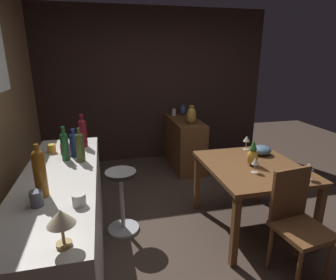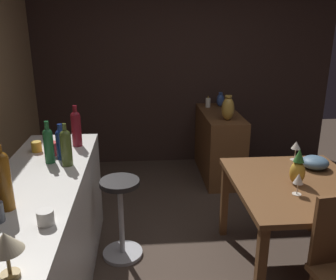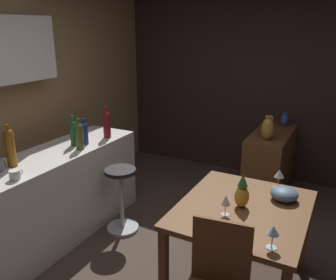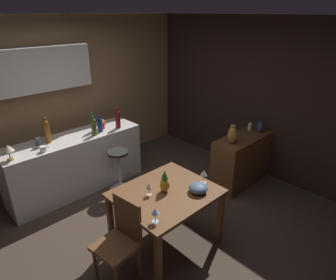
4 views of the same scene
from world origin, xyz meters
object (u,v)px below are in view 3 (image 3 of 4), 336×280
at_px(vase_brass, 268,128).
at_px(fruit_bowl, 284,194).
at_px(pineapple_centerpiece, 242,193).
at_px(wine_bottle_green, 73,132).
at_px(sideboard_cabinet, 270,163).
at_px(wine_glass_left, 279,174).
at_px(wine_bottle_cobalt, 84,132).
at_px(wine_glass_center, 226,201).
at_px(wine_bottle_amber, 10,146).
at_px(cup_red, 83,136).
at_px(pillar_candle_tall, 271,121).
at_px(cup_mustard, 79,133).
at_px(wine_glass_right, 273,231).
at_px(cup_white, 15,175).
at_px(wine_bottle_ruby, 107,123).
at_px(wine_bottle_olive, 79,135).
at_px(dining_table, 243,217).
at_px(vase_ceramic_blue, 285,120).
at_px(bar_stool, 121,198).

bearing_deg(vase_brass, fruit_bowl, -161.03).
xyz_separation_m(pineapple_centerpiece, wine_bottle_green, (0.16, 1.82, 0.19)).
xyz_separation_m(sideboard_cabinet, wine_glass_left, (-1.41, -0.35, 0.46)).
distance_m(wine_bottle_green, wine_bottle_cobalt, 0.11).
bearing_deg(wine_glass_center, wine_bottle_amber, 100.84).
height_order(wine_glass_left, cup_red, cup_red).
bearing_deg(pillar_candle_tall, cup_mustard, 135.81).
xyz_separation_m(wine_glass_right, cup_white, (-0.28, 1.97, 0.08)).
relative_size(sideboard_cabinet, wine_bottle_ruby, 3.20).
bearing_deg(sideboard_cabinet, wine_bottle_cobalt, 135.88).
relative_size(wine_glass_right, wine_glass_center, 1.00).
xyz_separation_m(wine_glass_right, wine_bottle_olive, (0.53, 2.01, 0.18)).
bearing_deg(dining_table, wine_bottle_green, 84.94).
distance_m(cup_red, cup_white, 1.05).
height_order(cup_white, vase_brass, vase_brass).
height_order(wine_glass_center, wine_bottle_amber, wine_bottle_amber).
xyz_separation_m(fruit_bowl, wine_bottle_cobalt, (-0.03, 2.02, 0.24)).
height_order(wine_bottle_green, wine_bottle_cobalt, wine_bottle_green).
relative_size(wine_glass_right, pillar_candle_tall, 1.10).
bearing_deg(pillar_candle_tall, vase_ceramic_blue, -79.98).
relative_size(cup_red, cup_white, 1.05).
bearing_deg(wine_bottle_green, dining_table, -95.06).
bearing_deg(wine_bottle_green, pillar_candle_tall, -37.60).
relative_size(pineapple_centerpiece, wine_bottle_green, 0.87).
height_order(wine_bottle_green, vase_brass, wine_bottle_green).
xyz_separation_m(pineapple_centerpiece, cup_mustard, (0.42, 1.98, 0.08)).
height_order(wine_bottle_ruby, cup_red, wine_bottle_ruby).
distance_m(bar_stool, cup_mustard, 0.88).
bearing_deg(bar_stool, wine_glass_right, -112.58).
distance_m(cup_white, pillar_candle_tall, 3.20).
relative_size(fruit_bowl, vase_ceramic_blue, 1.16).
relative_size(sideboard_cabinet, cup_mustard, 9.50).
height_order(pineapple_centerpiece, wine_bottle_cobalt, wine_bottle_cobalt).
distance_m(wine_bottle_olive, cup_red, 0.29).
bearing_deg(pillar_candle_tall, wine_glass_right, -167.29).
height_order(dining_table, cup_red, cup_red).
relative_size(fruit_bowl, wine_bottle_amber, 0.58).
bearing_deg(wine_glass_right, wine_bottle_amber, 92.56).
bearing_deg(wine_glass_center, wine_glass_right, -122.58).
xyz_separation_m(wine_glass_right, cup_mustard, (0.84, 2.31, 0.08)).
relative_size(dining_table, cup_red, 8.66).
distance_m(wine_bottle_olive, pillar_candle_tall, 2.53).
bearing_deg(wine_bottle_green, cup_red, 7.09).
distance_m(wine_bottle_amber, cup_red, 0.87).
bearing_deg(sideboard_cabinet, wine_glass_center, -177.28).
distance_m(wine_bottle_ruby, wine_bottle_cobalt, 0.30).
height_order(cup_white, cup_mustard, cup_mustard).
bearing_deg(dining_table, sideboard_cabinet, 5.64).
bearing_deg(wine_bottle_amber, sideboard_cabinet, -35.86).
xyz_separation_m(wine_glass_center, wine_bottle_amber, (-0.35, 1.83, 0.23)).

